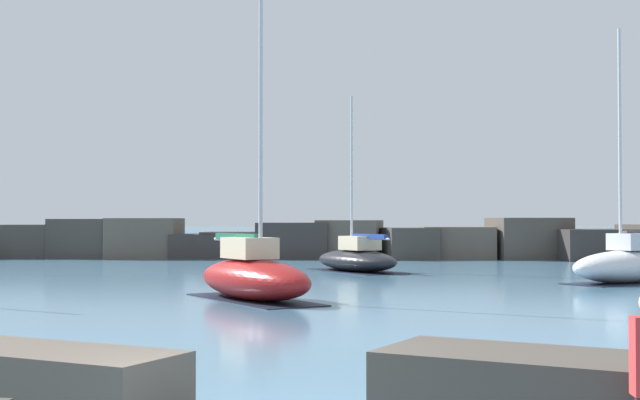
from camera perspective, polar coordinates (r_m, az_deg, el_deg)
The scene contains 5 objects.
open_sea_beyond at distance 115.51m, azimuth 3.00°, elevation -2.46°, with size 400.00×116.00×0.01m.
breakwater_jetty at distance 55.58m, azimuth 2.55°, elevation -2.67°, with size 54.69×7.25×2.53m.
sailboat_moored_1 at distance 41.46m, azimuth 2.37°, elevation -3.77°, with size 5.14×6.23×8.23m.
sailboat_moored_2 at distance 36.02m, azimuth 19.15°, elevation -3.88°, with size 5.88×5.15×9.70m.
sailboat_moored_4 at distance 26.95m, azimuth -4.29°, elevation -4.87°, with size 5.09×6.11×9.90m.
Camera 1 is at (1.82, -9.33, 2.42)m, focal length 50.00 mm.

